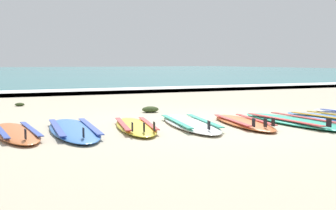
# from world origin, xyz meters

# --- Properties ---
(ground_plane) EXTENTS (80.00, 80.00, 0.00)m
(ground_plane) POSITION_xyz_m (0.00, 0.00, 0.00)
(ground_plane) COLOR #C1B599
(wave_foam_strip) EXTENTS (80.00, 1.26, 0.11)m
(wave_foam_strip) POSITION_xyz_m (0.00, 7.32, 0.06)
(wave_foam_strip) COLOR white
(wave_foam_strip) RESTS_ON ground
(surfboard_1) EXTENTS (0.53, 2.02, 0.18)m
(surfboard_1) POSITION_xyz_m (-2.77, -0.00, 0.04)
(surfboard_1) COLOR orange
(surfboard_1) RESTS_ON ground
(surfboard_2) EXTENTS (0.92, 2.43, 0.18)m
(surfboard_2) POSITION_xyz_m (-2.05, -0.04, 0.04)
(surfboard_2) COLOR #3875CC
(surfboard_2) RESTS_ON ground
(surfboard_3) EXTENTS (0.95, 2.02, 0.18)m
(surfboard_3) POSITION_xyz_m (-1.21, -0.10, 0.04)
(surfboard_3) COLOR yellow
(surfboard_3) RESTS_ON ground
(surfboard_4) EXTENTS (1.06, 2.35, 0.18)m
(surfboard_4) POSITION_xyz_m (-0.40, -0.16, 0.04)
(surfboard_4) COLOR white
(surfboard_4) RESTS_ON ground
(surfboard_5) EXTENTS (0.94, 2.05, 0.18)m
(surfboard_5) POSITION_xyz_m (0.36, -0.38, 0.04)
(surfboard_5) COLOR orange
(surfboard_5) RESTS_ON ground
(surfboard_6) EXTENTS (0.68, 2.44, 0.18)m
(surfboard_6) POSITION_xyz_m (1.13, -0.61, 0.04)
(surfboard_6) COLOR #2DB793
(surfboard_6) RESTS_ON ground
(surfboard_7) EXTENTS (0.51, 1.93, 0.18)m
(surfboard_7) POSITION_xyz_m (1.89, -0.52, 0.04)
(surfboard_7) COLOR #3875CC
(surfboard_7) RESTS_ON ground
(seaweed_clump_near_shoreline) EXTENTS (0.31, 0.25, 0.11)m
(seaweed_clump_near_shoreline) POSITION_xyz_m (-0.16, 1.79, 0.05)
(seaweed_clump_near_shoreline) COLOR #384723
(seaweed_clump_near_shoreline) RESTS_ON ground
(seaweed_clump_by_the_boards) EXTENTS (0.20, 0.16, 0.07)m
(seaweed_clump_by_the_boards) POSITION_xyz_m (-2.10, 4.09, 0.03)
(seaweed_clump_by_the_boards) COLOR #384723
(seaweed_clump_by_the_boards) RESTS_ON ground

